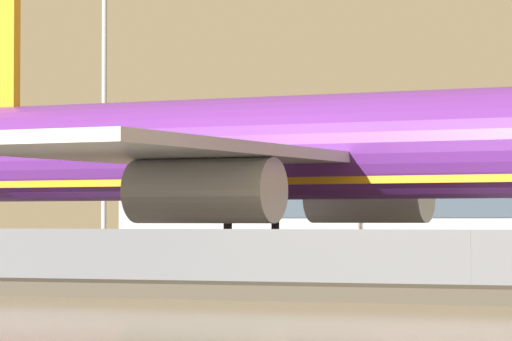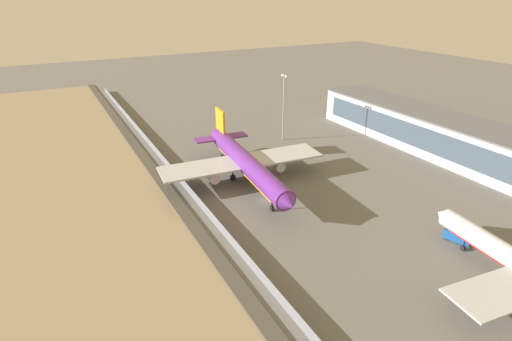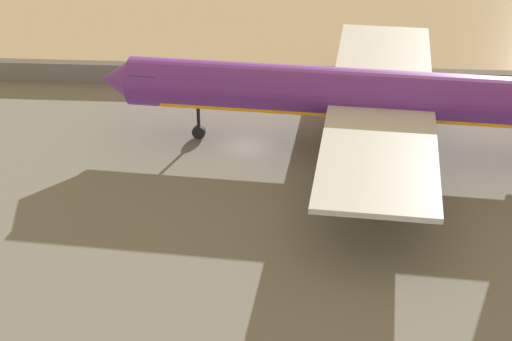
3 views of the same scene
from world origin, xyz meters
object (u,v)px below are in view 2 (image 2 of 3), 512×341
at_px(cargo_jet_purple, 245,162).
at_px(baggage_tug, 226,157).
at_px(ops_van, 457,236).
at_px(apron_light_mast_apron_west, 283,104).

xyz_separation_m(cargo_jet_purple, baggage_tug, (-17.00, 1.95, -5.06)).
relative_size(baggage_tug, ops_van, 0.63).
height_order(cargo_jet_purple, baggage_tug, cargo_jet_purple).
xyz_separation_m(cargo_jet_purple, ops_van, (45.91, 26.18, -4.59)).
bearing_deg(apron_light_mast_apron_west, baggage_tug, -74.50).
relative_size(cargo_jet_purple, ops_van, 9.39).
relative_size(baggage_tug, apron_light_mast_apron_west, 0.16).
bearing_deg(baggage_tug, apron_light_mast_apron_west, 105.50).
height_order(cargo_jet_purple, apron_light_mast_apron_west, apron_light_mast_apron_west).
height_order(ops_van, apron_light_mast_apron_west, apron_light_mast_apron_west).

